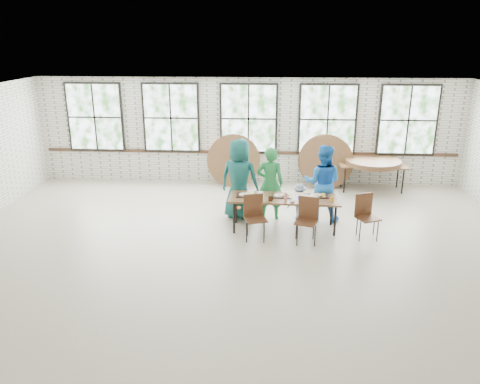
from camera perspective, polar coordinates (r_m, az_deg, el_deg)
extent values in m
plane|color=#BDAE96|center=(9.58, -0.14, -6.73)|extent=(12.00, 12.00, 0.00)
plane|color=white|center=(8.73, -0.16, 11.38)|extent=(12.00, 12.00, 0.00)
plane|color=silver|center=(13.41, 1.05, 7.40)|extent=(12.00, 0.00, 12.00)
plane|color=silver|center=(4.92, -3.50, -13.27)|extent=(12.00, 0.00, 12.00)
cube|color=#422819|center=(13.51, 1.03, 4.88)|extent=(11.80, 0.05, 0.08)
cube|color=black|center=(14.16, -17.25, 8.72)|extent=(1.62, 0.05, 1.97)
cube|color=white|center=(14.13, -17.30, 8.70)|extent=(1.50, 0.01, 1.85)
cube|color=black|center=(13.55, -8.40, 8.94)|extent=(1.62, 0.05, 1.97)
cube|color=white|center=(13.52, -8.43, 8.91)|extent=(1.50, 0.01, 1.85)
cube|color=black|center=(13.28, 1.05, 8.94)|extent=(1.62, 0.05, 1.97)
cube|color=white|center=(13.25, 1.04, 8.92)|extent=(1.50, 0.01, 1.85)
cube|color=black|center=(13.37, 10.62, 8.70)|extent=(1.62, 0.05, 1.97)
cube|color=white|center=(13.34, 10.64, 8.67)|extent=(1.50, 0.01, 1.85)
cube|color=black|center=(13.82, 19.80, 8.24)|extent=(1.62, 0.05, 1.97)
cube|color=white|center=(13.79, 19.84, 8.21)|extent=(1.50, 0.01, 1.85)
cube|color=brown|center=(10.23, 5.43, -0.78)|extent=(2.44, 0.91, 0.04)
cylinder|color=black|center=(10.09, -0.73, -3.21)|extent=(0.05, 0.05, 0.70)
cylinder|color=black|center=(10.65, -0.50, -2.01)|extent=(0.05, 0.05, 0.70)
cylinder|color=black|center=(10.17, 11.51, -3.41)|extent=(0.05, 0.05, 0.70)
cylinder|color=black|center=(10.73, 11.10, -2.22)|extent=(0.05, 0.05, 0.70)
cube|color=#502E1A|center=(9.76, 1.92, -3.37)|extent=(0.52, 0.51, 0.03)
cube|color=#502E1A|center=(9.84, 1.62, -1.62)|extent=(0.41, 0.16, 0.50)
cylinder|color=black|center=(9.69, 0.81, -4.99)|extent=(0.02, 0.02, 0.44)
cylinder|color=black|center=(10.01, 0.90, -4.21)|extent=(0.02, 0.02, 0.44)
cylinder|color=black|center=(9.69, 2.95, -5.03)|extent=(0.02, 0.02, 0.44)
cylinder|color=black|center=(10.00, 2.97, -4.25)|extent=(0.02, 0.02, 0.44)
cube|color=#502E1A|center=(9.70, 8.04, -3.68)|extent=(0.52, 0.51, 0.03)
cube|color=#502E1A|center=(9.78, 8.37, -1.93)|extent=(0.41, 0.16, 0.50)
cylinder|color=black|center=(9.62, 6.98, -5.32)|extent=(0.02, 0.02, 0.44)
cylinder|color=black|center=(9.93, 6.87, -4.53)|extent=(0.02, 0.02, 0.44)
cylinder|color=black|center=(9.65, 9.12, -5.34)|extent=(0.02, 0.02, 0.44)
cylinder|color=black|center=(9.96, 8.95, -4.55)|extent=(0.02, 0.02, 0.44)
cube|color=#502E1A|center=(10.17, 15.34, -3.12)|extent=(0.55, 0.54, 0.03)
cube|color=#502E1A|center=(10.23, 14.84, -1.46)|extent=(0.40, 0.20, 0.50)
cylinder|color=black|center=(10.07, 14.41, -4.68)|extent=(0.02, 0.02, 0.44)
cylinder|color=black|center=(10.37, 14.07, -3.95)|extent=(0.02, 0.02, 0.44)
cylinder|color=black|center=(10.14, 16.41, -4.69)|extent=(0.02, 0.02, 0.44)
cylinder|color=black|center=(10.45, 16.02, -3.96)|extent=(0.02, 0.02, 0.44)
imported|color=#16574B|center=(10.79, -0.07, 1.59)|extent=(1.06, 0.85, 1.89)
imported|color=#217F3C|center=(10.79, 3.68, 1.06)|extent=(0.63, 0.42, 1.71)
imported|color=#152642|center=(10.96, 7.20, -1.15)|extent=(0.62, 0.46, 0.85)
imported|color=blue|center=(10.86, 10.02, 1.10)|extent=(0.99, 0.84, 1.77)
cube|color=brown|center=(13.32, 15.87, 3.18)|extent=(1.81, 0.77, 0.04)
cylinder|color=black|center=(13.02, 12.62, 1.39)|extent=(0.04, 0.04, 0.70)
cylinder|color=black|center=(13.54, 12.27, 2.07)|extent=(0.04, 0.04, 0.70)
cylinder|color=black|center=(13.36, 19.23, 1.22)|extent=(0.04, 0.04, 0.70)
cylinder|color=black|center=(13.87, 18.65, 1.90)|extent=(0.04, 0.04, 0.70)
cube|color=black|center=(10.30, 0.81, -0.39)|extent=(0.44, 0.33, 0.02)
cube|color=black|center=(10.29, 5.07, -0.47)|extent=(0.44, 0.33, 0.02)
cube|color=black|center=(10.39, 9.48, -0.47)|extent=(0.44, 0.33, 0.02)
cylinder|color=black|center=(9.99, 3.73, -0.79)|extent=(0.09, 0.09, 0.09)
cube|color=red|center=(10.09, 5.59, -0.61)|extent=(0.06, 0.06, 0.11)
cylinder|color=#1B1FCA|center=(10.10, 7.28, -0.69)|extent=(0.07, 0.07, 0.10)
cylinder|color=orange|center=(10.11, 11.15, -0.85)|extent=(0.07, 0.07, 0.11)
cylinder|color=white|center=(10.06, 8.34, -0.80)|extent=(0.17, 0.17, 0.10)
ellipsoid|color=white|center=(9.96, 6.41, -1.08)|extent=(0.11, 0.11, 0.05)
ellipsoid|color=white|center=(10.24, 9.06, -0.64)|extent=(0.11, 0.11, 0.05)
cylinder|color=brown|center=(13.31, 15.88, 3.34)|extent=(1.50, 1.50, 0.04)
cylinder|color=brown|center=(13.30, 15.90, 3.53)|extent=(1.50, 1.50, 0.04)
cylinder|color=brown|center=(13.29, 15.92, 3.72)|extent=(1.50, 1.50, 0.04)
cylinder|color=brown|center=(13.20, -0.79, 3.82)|extent=(1.50, 0.33, 1.48)
cylinder|color=brown|center=(13.36, 10.30, 3.70)|extent=(1.50, 0.24, 1.49)
cylinder|color=brown|center=(13.27, 10.50, 3.58)|extent=(1.50, 0.33, 1.48)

